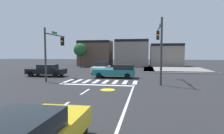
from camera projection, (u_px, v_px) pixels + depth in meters
name	position (u px, v px, depth m)	size (l,w,h in m)	color
ground_plane	(109.00, 76.00, 23.35)	(120.00, 120.00, 0.00)	#2B2B2D
crosswalk_near	(101.00, 82.00, 18.93)	(7.04, 2.44, 0.01)	silver
lane_markings	(90.00, 101.00, 11.35)	(6.80, 20.25, 0.01)	white
bike_detector_marking	(108.00, 90.00, 14.74)	(1.14, 1.14, 0.01)	yellow
curb_corner_northeast	(172.00, 70.00, 31.15)	(10.00, 10.60, 0.15)	gray
storefront_row	(130.00, 54.00, 41.55)	(21.60, 6.35, 5.54)	brown
traffic_signal_southeast	(160.00, 40.00, 18.70)	(0.32, 5.83, 5.81)	#383A3D
traffic_signal_southwest	(54.00, 46.00, 20.36)	(0.32, 4.60, 5.21)	#383A3D
car_black	(47.00, 70.00, 23.14)	(4.54, 1.81, 1.42)	black
car_teal	(116.00, 71.00, 21.81)	(4.59, 1.93, 1.48)	#196B70
car_white	(101.00, 68.00, 26.38)	(1.77, 4.50, 1.58)	white
roadside_tree	(80.00, 50.00, 38.31)	(2.58, 2.58, 4.69)	#4C3823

